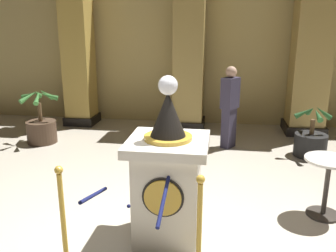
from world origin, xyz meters
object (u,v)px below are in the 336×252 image
object	(u,v)px
stanchion_far	(199,244)
potted_palm_right	(311,142)
bystander_guest	(230,106)
potted_palm_left	(41,127)
pedestal_clock	(168,179)
stanchion_near	(64,232)
cafe_table	(327,180)

from	to	relation	value
stanchion_far	potted_palm_right	distance (m)	4.04
stanchion_far	bystander_guest	size ratio (longest dim) A/B	0.67
potted_palm_right	stanchion_far	bearing A→B (deg)	-116.39
potted_palm_left	potted_palm_right	xyz separation A→B (m)	(5.22, -0.00, -0.06)
pedestal_clock	stanchion_near	world-z (taller)	pedestal_clock
stanchion_far	potted_palm_left	world-z (taller)	potted_palm_left
stanchion_far	potted_palm_left	bearing A→B (deg)	133.47
potted_palm_left	pedestal_clock	bearing A→B (deg)	-44.34
bystander_guest	potted_palm_right	bearing A→B (deg)	-10.58
bystander_guest	cafe_table	world-z (taller)	bystander_guest
stanchion_near	stanchion_far	size ratio (longest dim) A/B	1.01
potted_palm_right	cafe_table	world-z (taller)	potted_palm_right
pedestal_clock	stanchion_far	bearing A→B (deg)	-59.08
stanchion_far	potted_palm_right	xyz separation A→B (m)	(1.79, 3.61, -0.11)
stanchion_near	potted_palm_right	world-z (taller)	stanchion_near
pedestal_clock	stanchion_far	world-z (taller)	pedestal_clock
potted_palm_right	cafe_table	size ratio (longest dim) A/B	1.26
cafe_table	stanchion_near	bearing A→B (deg)	-153.37
stanchion_near	bystander_guest	size ratio (longest dim) A/B	0.67
potted_palm_left	stanchion_far	bearing A→B (deg)	-46.53
potted_palm_right	cafe_table	bearing A→B (deg)	-98.11
bystander_guest	stanchion_far	bearing A→B (deg)	-94.66
potted_palm_right	pedestal_clock	bearing A→B (deg)	-126.24
stanchion_far	cafe_table	xyz separation A→B (m)	(1.48, 1.39, 0.12)
pedestal_clock	cafe_table	size ratio (longest dim) A/B	2.40
stanchion_far	cafe_table	world-z (taller)	stanchion_far
potted_palm_right	bystander_guest	xyz separation A→B (m)	(-1.48, 0.28, 0.57)
pedestal_clock	potted_palm_left	xyz separation A→B (m)	(-3.04, 2.97, -0.38)
stanchion_near	cafe_table	world-z (taller)	stanchion_near
pedestal_clock	stanchion_far	xyz separation A→B (m)	(0.38, -0.64, -0.34)
stanchion_near	pedestal_clock	bearing A→B (deg)	34.98
bystander_guest	cafe_table	xyz separation A→B (m)	(1.16, -2.50, -0.35)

